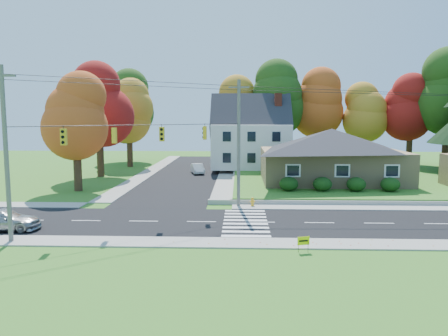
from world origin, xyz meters
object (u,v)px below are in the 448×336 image
at_px(ranch_house, 331,154).
at_px(white_car, 198,169).
at_px(silver_sedan, 3,220).
at_px(fire_hydrant, 252,202).

bearing_deg(ranch_house, white_car, 148.81).
relative_size(silver_sedan, white_car, 1.22).
xyz_separation_m(silver_sedan, white_car, (9.64, 27.54, -0.05)).
bearing_deg(fire_hydrant, white_car, 107.70).
bearing_deg(silver_sedan, fire_hydrant, -67.74).
distance_m(ranch_house, silver_sedan, 30.77).
bearing_deg(silver_sedan, white_car, -23.05).
height_order(ranch_house, white_car, ranch_house).
distance_m(silver_sedan, white_car, 29.18).
height_order(ranch_house, silver_sedan, ranch_house).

